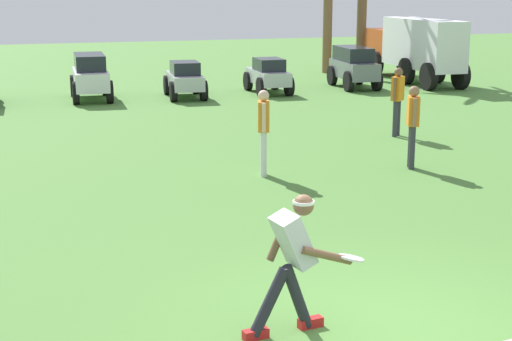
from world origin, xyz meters
The scene contains 11 objects.
ground_plane centered at (0.00, 0.00, 0.00)m, with size 80.00×80.00×0.00m, color #4F8339.
frisbee_thrower centered at (-0.92, 0.32, 0.80)m, with size 1.13×0.47×1.41m.
frisbee_in_flight centered at (-0.35, 0.20, 0.76)m, with size 0.33×0.34×0.09m.
teammate_near_sideline centered at (4.88, 9.27, 0.94)m, with size 0.41×0.39×1.56m.
teammate_midfield centered at (3.66, 6.32, 0.94)m, with size 0.31×0.49×1.56m.
teammate_deep centered at (0.83, 6.62, 0.94)m, with size 0.29×0.49×1.56m.
parked_car_slot_c centered at (-1.15, 17.17, 0.72)m, with size 1.24×2.44×1.34m.
parked_car_slot_d centered at (1.61, 16.69, 0.56)m, with size 1.24×2.26×1.10m.
parked_car_slot_e centered at (4.34, 16.89, 0.56)m, with size 1.15×2.23×1.10m.
parked_car_slot_f centered at (7.45, 17.27, 0.72)m, with size 1.32×2.47×1.34m.
box_truck centered at (10.17, 18.12, 1.23)m, with size 1.63×5.95×2.20m.
Camera 1 is at (-3.46, -6.53, 3.43)m, focal length 55.00 mm.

